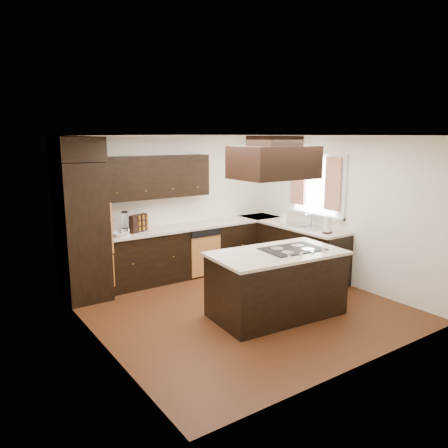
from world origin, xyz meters
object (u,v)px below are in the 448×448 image
at_px(island, 276,285).
at_px(range_hood, 274,162).
at_px(oven_column, 82,232).
at_px(spice_rack, 138,223).

bearing_deg(island, range_hood, -153.49).
xyz_separation_m(oven_column, range_hood, (1.88, -2.25, 1.10)).
bearing_deg(island, oven_column, 137.20).
height_order(range_hood, spice_rack, range_hood).
bearing_deg(oven_column, range_hood, -50.26).
relative_size(island, spice_rack, 5.02).
height_order(oven_column, range_hood, range_hood).
bearing_deg(spice_rack, oven_column, 160.82).
bearing_deg(range_hood, oven_column, 129.74).
bearing_deg(range_hood, spice_rack, 111.19).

